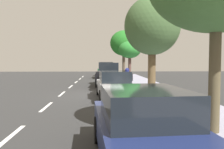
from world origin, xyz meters
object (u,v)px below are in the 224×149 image
at_px(parked_sedan_silver_mid, 114,85).
at_px(parked_pickup_black_far, 109,75).
at_px(parked_suv_green_farthest, 106,70).
at_px(street_tree_corner, 124,43).
at_px(fire_hydrant, 169,106).
at_px(cyclist_with_backpack, 128,79).
at_px(street_tree_far_end, 130,50).
at_px(parked_sedan_dark_blue_second, 144,128).
at_px(street_tree_mid_block, 152,27).
at_px(bicycle_at_curb, 123,89).

relative_size(parked_sedan_silver_mid, parked_pickup_black_far, 0.84).
xyz_separation_m(parked_suv_green_farthest, street_tree_corner, (2.37, 1.88, 3.44)).
relative_size(street_tree_corner, fire_hydrant, 7.16).
height_order(cyclist_with_backpack, street_tree_far_end, street_tree_far_end).
relative_size(parked_sedan_dark_blue_second, street_tree_mid_block, 0.79).
distance_m(cyclist_with_backpack, street_tree_far_end, 11.12).
relative_size(cyclist_with_backpack, street_tree_corner, 0.28).
bearing_deg(cyclist_with_backpack, street_tree_mid_block, 9.22).
distance_m(cyclist_with_backpack, fire_hydrant, 5.98).
bearing_deg(street_tree_mid_block, bicycle_at_curb, 173.07).
bearing_deg(street_tree_corner, parked_pickup_black_far, -102.49).
relative_size(parked_pickup_black_far, fire_hydrant, 6.41).
height_order(cyclist_with_backpack, fire_hydrant, cyclist_with_backpack).
height_order(parked_sedan_silver_mid, parked_suv_green_farthest, parked_suv_green_farthest).
bearing_deg(parked_sedan_silver_mid, street_tree_corner, 82.70).
bearing_deg(street_tree_mid_block, street_tree_corner, 90.00).
bearing_deg(bicycle_at_curb, fire_hydrant, -82.01).
bearing_deg(parked_sedan_dark_blue_second, cyclist_with_backpack, 85.41).
bearing_deg(street_tree_mid_block, parked_pickup_black_far, 110.63).
bearing_deg(fire_hydrant, cyclist_with_backpack, 96.45).
bearing_deg(fire_hydrant, street_tree_far_end, 87.26).
relative_size(bicycle_at_curb, street_tree_corner, 0.25).
bearing_deg(parked_sedan_dark_blue_second, street_tree_mid_block, 76.57).
bearing_deg(cyclist_with_backpack, street_tree_corner, 85.12).
bearing_deg(parked_pickup_black_far, fire_hydrant, -82.83).
height_order(parked_pickup_black_far, street_tree_mid_block, street_tree_mid_block).
bearing_deg(cyclist_with_backpack, parked_sedan_dark_blue_second, -94.59).
bearing_deg(fire_hydrant, bicycle_at_curb, 97.99).
height_order(parked_sedan_dark_blue_second, street_tree_far_end, street_tree_far_end).
xyz_separation_m(bicycle_at_curb, fire_hydrant, (0.89, -6.37, 0.21)).
xyz_separation_m(parked_sedan_silver_mid, street_tree_mid_block, (2.28, 0.89, 3.35)).
bearing_deg(parked_sedan_silver_mid, parked_sedan_dark_blue_second, -89.31).
bearing_deg(fire_hydrant, parked_pickup_black_far, 97.17).
height_order(parked_pickup_black_far, fire_hydrant, parked_pickup_black_far).
relative_size(parked_pickup_black_far, bicycle_at_curb, 3.52).
xyz_separation_m(parked_sedan_dark_blue_second, street_tree_far_end, (2.18, 19.70, 2.50)).
distance_m(parked_sedan_dark_blue_second, fire_hydrant, 3.29).
distance_m(parked_pickup_black_far, parked_suv_green_farthest, 8.80).
xyz_separation_m(parked_suv_green_farthest, bicycle_at_curb, (0.68, -14.87, -0.66)).
bearing_deg(cyclist_with_backpack, fire_hydrant, -83.55).
xyz_separation_m(parked_suv_green_farthest, cyclist_with_backpack, (0.90, -15.31, -0.00)).
bearing_deg(street_tree_mid_block, fire_hydrant, -97.38).
xyz_separation_m(parked_sedan_silver_mid, bicycle_at_curb, (0.59, 1.09, -0.39)).
relative_size(street_tree_mid_block, street_tree_far_end, 1.41).
bearing_deg(street_tree_far_end, parked_sedan_dark_blue_second, -96.33).
distance_m(bicycle_at_curb, cyclist_with_backpack, 0.83).
distance_m(parked_sedan_dark_blue_second, bicycle_at_curb, 9.37).
distance_m(parked_sedan_silver_mid, bicycle_at_curb, 1.30).
bearing_deg(parked_suv_green_farthest, street_tree_far_end, -62.29).
xyz_separation_m(parked_pickup_black_far, bicycle_at_curb, (0.67, -6.07, -0.54)).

